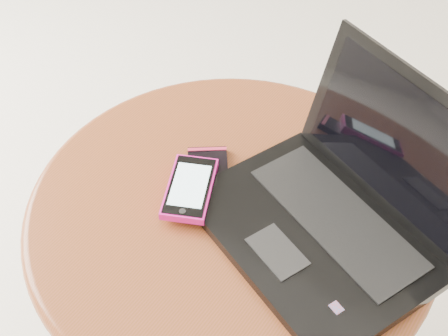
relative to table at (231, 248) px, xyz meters
The scene contains 4 objects.
table is the anchor object (origin of this frame).
laptop 0.21m from the table, 19.97° to the left, with size 0.41×0.39×0.22m.
phone_black 0.13m from the table, 157.39° to the left, with size 0.12×0.13×0.01m.
phone_pink 0.14m from the table, 163.47° to the right, with size 0.11×0.14×0.01m.
Camera 1 is at (0.41, -0.57, 1.22)m, focal length 50.93 mm.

